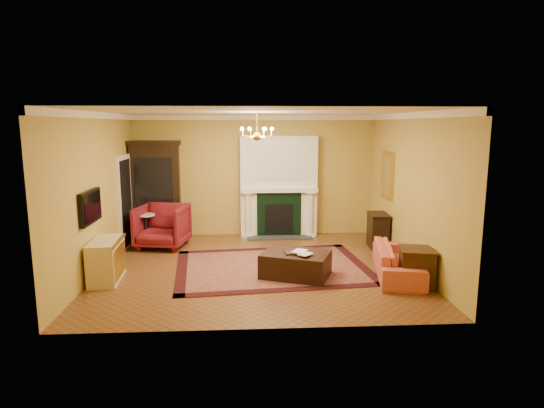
{
  "coord_description": "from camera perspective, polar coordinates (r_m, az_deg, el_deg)",
  "views": [
    {
      "loc": [
        -0.23,
        -8.6,
        2.77
      ],
      "look_at": [
        0.3,
        0.3,
        1.21
      ],
      "focal_mm": 30.0,
      "sensor_mm": 36.0,
      "label": 1
    }
  ],
  "objects": [
    {
      "name": "gilt_mirror",
      "position": [
        10.56,
        14.28,
        3.54
      ],
      "size": [
        0.06,
        0.76,
        1.05
      ],
      "color": "gold",
      "rests_on": "wall_right"
    },
    {
      "name": "crown_molding",
      "position": [
        9.56,
        -2.06,
        10.95
      ],
      "size": [
        6.0,
        5.5,
        0.12
      ],
      "color": "white",
      "rests_on": "ceiling"
    },
    {
      "name": "wall_front",
      "position": [
        5.98,
        -1.13,
        -2.33
      ],
      "size": [
        6.0,
        0.02,
        3.0
      ],
      "primitive_type": "cube",
      "color": "gold",
      "rests_on": "floor"
    },
    {
      "name": "wall_right",
      "position": [
        9.28,
        17.08,
        1.63
      ],
      "size": [
        0.02,
        5.5,
        3.0
      ],
      "primitive_type": "cube",
      "color": "gold",
      "rests_on": "floor"
    },
    {
      "name": "chandelier",
      "position": [
        8.6,
        -1.89,
        8.85
      ],
      "size": [
        0.63,
        0.55,
        0.53
      ],
      "color": "gold",
      "rests_on": "ceiling"
    },
    {
      "name": "tv_panel",
      "position": [
        8.57,
        -21.83,
        -0.32
      ],
      "size": [
        0.09,
        0.95,
        0.58
      ],
      "color": "black",
      "rests_on": "wall_left"
    },
    {
      "name": "end_table",
      "position": [
        8.31,
        17.71,
        -7.7
      ],
      "size": [
        0.65,
        0.65,
        0.64
      ],
      "primitive_type": "cube",
      "rotation": [
        0.0,
        0.0,
        -0.21
      ],
      "color": "#341D0E",
      "rests_on": "floor"
    },
    {
      "name": "commode",
      "position": [
        8.71,
        -20.08,
        -6.66
      ],
      "size": [
        0.53,
        1.03,
        0.75
      ],
      "primitive_type": "cube",
      "rotation": [
        0.0,
        0.0,
        0.06
      ],
      "color": "beige",
      "rests_on": "floor"
    },
    {
      "name": "pedestal_table",
      "position": [
        10.78,
        -15.52,
        -2.91
      ],
      "size": [
        0.42,
        0.42,
        0.76
      ],
      "color": "black",
      "rests_on": "floor"
    },
    {
      "name": "topiary_right",
      "position": [
        11.32,
        4.7,
        3.37
      ],
      "size": [
        0.17,
        0.17,
        0.46
      ],
      "color": "tan",
      "rests_on": "fireplace"
    },
    {
      "name": "oriental_rug",
      "position": [
        9.03,
        0.02,
        -7.87
      ],
      "size": [
        3.97,
        3.14,
        0.01
      ],
      "primitive_type": "cube",
      "rotation": [
        0.0,
        0.0,
        0.1
      ],
      "color": "#4B1018",
      "rests_on": "floor"
    },
    {
      "name": "wall_back",
      "position": [
        11.43,
        -2.23,
        3.56
      ],
      "size": [
        6.0,
        0.02,
        3.0
      ],
      "primitive_type": "cube",
      "color": "gold",
      "rests_on": "floor"
    },
    {
      "name": "china_cabinet",
      "position": [
        11.42,
        -14.32,
        1.44
      ],
      "size": [
        1.18,
        0.61,
        2.29
      ],
      "primitive_type": "cube",
      "rotation": [
        0.0,
        0.0,
        0.08
      ],
      "color": "black",
      "rests_on": "floor"
    },
    {
      "name": "console_table",
      "position": [
        10.65,
        13.14,
        -3.31
      ],
      "size": [
        0.44,
        0.7,
        0.75
      ],
      "primitive_type": "cube",
      "rotation": [
        0.0,
        0.0,
        -0.08
      ],
      "color": "black",
      "rests_on": "floor"
    },
    {
      "name": "fireplace",
      "position": [
        11.31,
        0.84,
        1.94
      ],
      "size": [
        1.9,
        0.7,
        2.5
      ],
      "color": "white",
      "rests_on": "wall_back"
    },
    {
      "name": "coral_sofa",
      "position": [
        8.75,
        15.54,
        -6.29
      ],
      "size": [
        0.93,
        2.01,
        0.76
      ],
      "primitive_type": "imported",
      "rotation": [
        0.0,
        0.0,
        1.38
      ],
      "color": "#DE6646",
      "rests_on": "floor"
    },
    {
      "name": "book_b",
      "position": [
        8.17,
        3.68,
        -5.37
      ],
      "size": [
        0.15,
        0.15,
        0.26
      ],
      "primitive_type": "imported",
      "rotation": [
        0.0,
        0.0,
        -0.76
      ],
      "color": "gray",
      "rests_on": "ottoman_tray"
    },
    {
      "name": "ottoman_tray",
      "position": [
        8.35,
        3.03,
        -6.05
      ],
      "size": [
        0.43,
        0.34,
        0.03
      ],
      "primitive_type": "cube",
      "rotation": [
        0.0,
        0.0,
        0.06
      ],
      "color": "black",
      "rests_on": "leather_ottoman"
    },
    {
      "name": "doorway",
      "position": [
        10.79,
        -17.97,
        0.26
      ],
      "size": [
        0.08,
        1.05,
        2.1
      ],
      "color": "silver",
      "rests_on": "wall_left"
    },
    {
      "name": "wall_left",
      "position": [
        9.13,
        -21.1,
        1.27
      ],
      "size": [
        0.02,
        5.5,
        3.0
      ],
      "primitive_type": "cube",
      "color": "gold",
      "rests_on": "floor"
    },
    {
      "name": "ceiling",
      "position": [
        8.61,
        -1.91,
        11.53
      ],
      "size": [
        6.0,
        5.5,
        0.02
      ],
      "primitive_type": "cube",
      "color": "silver",
      "rests_on": "wall_back"
    },
    {
      "name": "wingback_armchair",
      "position": [
        10.61,
        -13.62,
        -2.47
      ],
      "size": [
        1.21,
        1.16,
        1.08
      ],
      "primitive_type": "imported",
      "rotation": [
        0.0,
        0.0,
        -0.18
      ],
      "color": "maroon",
      "rests_on": "floor"
    },
    {
      "name": "topiary_left",
      "position": [
        11.21,
        -1.84,
        3.33
      ],
      "size": [
        0.17,
        0.17,
        0.46
      ],
      "color": "tan",
      "rests_on": "fireplace"
    },
    {
      "name": "floor",
      "position": [
        9.04,
        -1.8,
        -7.97
      ],
      "size": [
        6.0,
        5.5,
        0.02
      ],
      "primitive_type": "cube",
      "color": "brown",
      "rests_on": "ground"
    },
    {
      "name": "leather_ottoman",
      "position": [
        8.45,
        3.0,
        -7.52
      ],
      "size": [
        1.42,
        1.24,
        0.44
      ],
      "primitive_type": "cube",
      "rotation": [
        0.0,
        0.0,
        -0.38
      ],
      "color": "black",
      "rests_on": "oriental_rug"
    },
    {
      "name": "book_a",
      "position": [
        8.3,
        2.75,
        -4.96
      ],
      "size": [
        0.21,
        0.14,
        0.31
      ],
      "primitive_type": "imported",
      "rotation": [
        0.0,
        0.0,
        -0.52
      ],
      "color": "gray",
      "rests_on": "ottoman_tray"
    }
  ]
}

